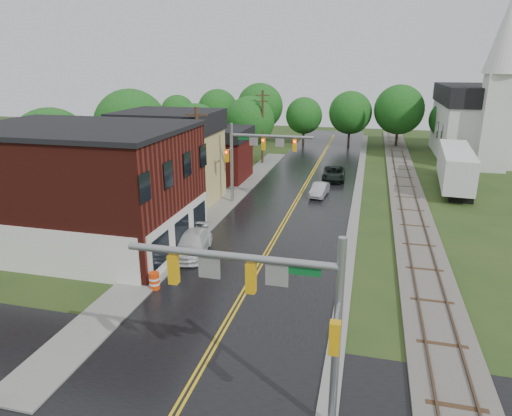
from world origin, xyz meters
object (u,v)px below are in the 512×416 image
at_px(tree_left_a, 53,150).
at_px(brick_building, 83,187).
at_px(utility_pole_c, 263,126).
at_px(sedan_silver, 320,190).
at_px(utility_pole_b, 198,162).
at_px(suv_dark, 334,174).
at_px(construction_barrel, 155,281).
at_px(traffic_signal_far, 255,150).
at_px(tree_left_e, 250,123).
at_px(tree_left_c, 197,130).
at_px(tree_left_b, 132,128).
at_px(semi_trailer, 456,166).
at_px(traffic_signal_near, 273,295).
at_px(church, 483,114).
at_px(pickup_white, 192,244).

bearing_deg(tree_left_a, brick_building, -43.13).
bearing_deg(utility_pole_c, sedan_silver, -56.14).
distance_m(utility_pole_c, sedan_silver, 16.08).
xyz_separation_m(utility_pole_b, suv_dark, (9.45, 15.72, -4.02)).
xyz_separation_m(utility_pole_b, construction_barrel, (1.80, -12.02, -4.22)).
bearing_deg(construction_barrel, traffic_signal_far, 84.86).
height_order(utility_pole_c, sedan_silver, utility_pole_c).
bearing_deg(brick_building, construction_barrel, -33.84).
xyz_separation_m(tree_left_e, construction_barrel, (3.85, -35.91, -4.31)).
relative_size(brick_building, tree_left_c, 1.87).
xyz_separation_m(utility_pole_c, suv_dark, (9.45, -6.28, -4.02)).
bearing_deg(utility_pole_c, tree_left_b, -132.39).
height_order(semi_trailer, construction_barrel, semi_trailer).
height_order(traffic_signal_near, sedan_silver, traffic_signal_near).
distance_m(tree_left_a, tree_left_e, 26.40).
distance_m(tree_left_b, semi_trailer, 33.10).
relative_size(traffic_signal_near, sedan_silver, 1.95).
bearing_deg(utility_pole_b, tree_left_a, -179.55).
height_order(sedan_silver, construction_barrel, sedan_silver).
bearing_deg(tree_left_b, tree_left_e, 57.26).
distance_m(tree_left_b, construction_barrel, 25.93).
relative_size(traffic_signal_near, semi_trailer, 0.57).
height_order(church, traffic_signal_far, church).
bearing_deg(church, construction_barrel, -119.74).
xyz_separation_m(tree_left_c, pickup_white, (9.05, -24.71, -3.79)).
relative_size(traffic_signal_far, utility_pole_c, 0.82).
bearing_deg(tree_left_b, suv_dark, 15.86).
bearing_deg(suv_dark, tree_left_e, 142.23).
xyz_separation_m(traffic_signal_far, suv_dark, (6.12, 10.72, -4.27)).
bearing_deg(utility_pole_c, tree_left_e, 137.16).
distance_m(church, pickup_white, 46.12).
relative_size(church, utility_pole_b, 2.22).
height_order(suv_dark, semi_trailer, semi_trailer).
distance_m(tree_left_c, semi_trailer, 28.74).
relative_size(church, traffic_signal_far, 2.72).
relative_size(suv_dark, sedan_silver, 1.35).
relative_size(utility_pole_b, semi_trailer, 0.70).
bearing_deg(church, sedan_silver, -128.69).
distance_m(church, utility_pole_b, 41.55).
height_order(traffic_signal_far, utility_pole_b, utility_pole_b).
height_order(suv_dark, pickup_white, pickup_white).
distance_m(suv_dark, pickup_white, 23.73).
xyz_separation_m(traffic_signal_near, utility_pole_c, (-10.27, 42.00, -0.25)).
height_order(pickup_white, semi_trailer, semi_trailer).
bearing_deg(brick_building, tree_left_b, 107.61).
xyz_separation_m(church, suv_dark, (-17.35, -16.02, -5.13)).
bearing_deg(suv_dark, traffic_signal_far, -122.04).
distance_m(church, tree_left_e, 29.91).
bearing_deg(suv_dark, semi_trailer, -5.38).
relative_size(brick_building, suv_dark, 2.82).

